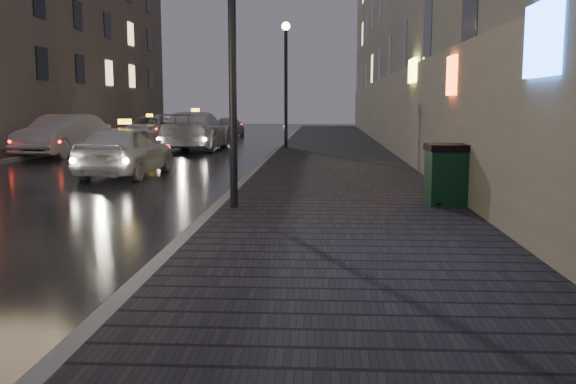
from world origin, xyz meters
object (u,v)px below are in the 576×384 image
object	(u,v)px
car_left_mid	(63,135)
car_far	(229,126)
lamp_far	(286,69)
taxi_far	(150,128)
taxi_mid	(196,131)
lamp_near	(232,20)
trash_bin	(446,174)
taxi_near	(126,150)

from	to	relation	value
car_left_mid	car_far	world-z (taller)	car_left_mid
lamp_far	taxi_far	size ratio (longest dim) A/B	1.11
car_far	car_left_mid	bearing A→B (deg)	75.67
car_left_mid	taxi_mid	xyz separation A→B (m)	(4.53, 3.56, 0.04)
car_far	lamp_near	bearing A→B (deg)	100.31
trash_bin	car_left_mid	size ratio (longest dim) A/B	0.23
taxi_far	car_far	distance (m)	5.40
car_left_mid	taxi_near	bearing A→B (deg)	-48.61
lamp_near	trash_bin	distance (m)	4.84
trash_bin	taxi_near	world-z (taller)	taxi_near
lamp_far	car_far	xyz separation A→B (m)	(-4.25, 12.08, -2.85)
lamp_near	taxi_mid	size ratio (longest dim) A/B	0.91
lamp_far	trash_bin	world-z (taller)	lamp_far
trash_bin	car_far	bearing A→B (deg)	104.03
taxi_far	car_far	xyz separation A→B (m)	(3.98, 3.65, -0.02)
car_left_mid	car_far	bearing A→B (deg)	81.37
taxi_near	car_far	distance (m)	21.86
lamp_near	trash_bin	size ratio (longest dim) A/B	4.66
taxi_near	car_far	size ratio (longest dim) A/B	1.14
trash_bin	car_left_mid	distance (m)	17.68
lamp_near	lamp_far	world-z (taller)	same
car_left_mid	car_far	distance (m)	15.61
trash_bin	car_left_mid	world-z (taller)	car_left_mid
lamp_far	taxi_mid	bearing A→B (deg)	170.98
trash_bin	taxi_near	xyz separation A→B (m)	(-7.87, 5.65, 0.00)
trash_bin	car_left_mid	bearing A→B (deg)	132.45
taxi_mid	car_far	bearing A→B (deg)	-88.14
taxi_far	lamp_near	bearing A→B (deg)	-66.84
trash_bin	taxi_far	bearing A→B (deg)	114.48
lamp_near	car_far	bearing A→B (deg)	98.61
taxi_mid	lamp_near	bearing A→B (deg)	104.38
lamp_near	taxi_far	bearing A→B (deg)	108.62
trash_bin	car_far	size ratio (longest dim) A/B	0.30
trash_bin	taxi_mid	size ratio (longest dim) A/B	0.20
taxi_near	taxi_mid	distance (m)	10.42
lamp_far	trash_bin	size ratio (longest dim) A/B	4.66
lamp_near	taxi_mid	world-z (taller)	lamp_near
car_left_mid	taxi_far	xyz separation A→B (m)	(0.33, 11.35, -0.14)
taxi_near	taxi_far	size ratio (longest dim) A/B	0.90
taxi_near	taxi_far	bearing A→B (deg)	-73.78
lamp_near	car_left_mid	world-z (taller)	lamp_near
taxi_near	taxi_far	world-z (taller)	taxi_near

